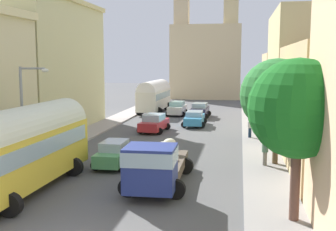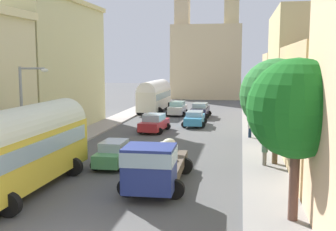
% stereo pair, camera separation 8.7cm
% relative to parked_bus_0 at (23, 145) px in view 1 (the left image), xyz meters
% --- Properties ---
extents(ground_plane, '(154.00, 154.00, 0.00)m').
position_rel_parked_bus_0_xyz_m(ground_plane, '(4.38, 20.85, -2.29)').
color(ground_plane, '#515152').
extents(sidewalk_left, '(2.50, 70.00, 0.14)m').
position_rel_parked_bus_0_xyz_m(sidewalk_left, '(-2.87, 20.85, -2.22)').
color(sidewalk_left, '#9F9691').
rests_on(sidewalk_left, ground).
extents(sidewalk_right, '(2.50, 70.00, 0.14)m').
position_rel_parked_bus_0_xyz_m(sidewalk_right, '(11.63, 20.85, -2.22)').
color(sidewalk_right, gray).
rests_on(sidewalk_right, ground).
extents(building_left_2, '(5.60, 14.47, 11.66)m').
position_rel_parked_bus_0_xyz_m(building_left_2, '(-6.67, 17.02, 3.56)').
color(building_left_2, '#C9C38B').
rests_on(building_left_2, ground).
extents(building_right_1, '(4.95, 12.48, 7.21)m').
position_rel_parked_bus_0_xyz_m(building_right_1, '(15.36, 6.91, 1.32)').
color(building_right_1, tan).
rests_on(building_right_1, ground).
extents(building_right_2, '(5.06, 13.14, 10.54)m').
position_rel_parked_bus_0_xyz_m(building_right_2, '(15.41, 20.39, 2.98)').
color(building_right_2, tan).
rests_on(building_right_2, ground).
extents(building_right_3, '(4.65, 10.61, 7.17)m').
position_rel_parked_bus_0_xyz_m(building_right_3, '(15.21, 33.12, 1.29)').
color(building_right_3, tan).
rests_on(building_right_3, ground).
extents(distant_church, '(11.55, 7.74, 19.03)m').
position_rel_parked_bus_0_xyz_m(distant_church, '(4.38, 52.69, 4.42)').
color(distant_church, '#CEB98C').
rests_on(distant_church, ground).
extents(parked_bus_0, '(3.45, 9.95, 4.13)m').
position_rel_parked_bus_0_xyz_m(parked_bus_0, '(0.00, 0.00, 0.00)').
color(parked_bus_0, yellow).
rests_on(parked_bus_0, ground).
extents(parked_bus_1, '(3.32, 8.99, 3.92)m').
position_rel_parked_bus_0_xyz_m(parked_bus_1, '(-0.21, 31.37, -0.12)').
color(parked_bus_1, beige).
rests_on(parked_bus_1, ground).
extents(cargo_truck_0, '(3.28, 7.23, 2.48)m').
position_rel_parked_bus_0_xyz_m(cargo_truck_0, '(6.16, 1.43, -1.01)').
color(cargo_truck_0, navy).
rests_on(cargo_truck_0, ground).
extents(car_0, '(2.34, 4.41, 1.44)m').
position_rel_parked_bus_0_xyz_m(car_0, '(5.80, 21.80, -1.55)').
color(car_0, '#3B90C7').
rests_on(car_0, ground).
extents(car_1, '(2.40, 4.40, 1.61)m').
position_rel_parked_bus_0_xyz_m(car_1, '(5.71, 28.04, -1.47)').
color(car_1, '#1F1A31').
rests_on(car_1, ground).
extents(car_2, '(2.15, 3.87, 1.53)m').
position_rel_parked_bus_0_xyz_m(car_2, '(2.77, 5.52, -1.52)').
color(car_2, '#4E9959').
rests_on(car_2, ground).
extents(car_3, '(2.55, 4.42, 1.58)m').
position_rel_parked_bus_0_xyz_m(car_3, '(2.62, 17.79, -1.50)').
color(car_3, '#B3262D').
rests_on(car_3, ground).
extents(car_4, '(2.37, 3.89, 1.65)m').
position_rel_parked_bus_0_xyz_m(car_4, '(2.96, 29.18, -1.47)').
color(car_4, silver).
rests_on(car_4, ground).
extents(pedestrian_0, '(0.53, 0.53, 1.79)m').
position_rel_parked_bus_0_xyz_m(pedestrian_0, '(11.65, 6.71, -1.27)').
color(pedestrian_0, slate).
rests_on(pedestrian_0, ground).
extents(pedestrian_1, '(0.54, 0.54, 1.66)m').
position_rel_parked_bus_0_xyz_m(pedestrian_1, '(10.97, 15.69, -1.35)').
color(pedestrian_1, '#192B43').
rests_on(pedestrian_1, ground).
extents(streetlamp_near, '(1.80, 0.28, 5.96)m').
position_rel_parked_bus_0_xyz_m(streetlamp_near, '(-1.86, 3.76, 1.32)').
color(streetlamp_near, gray).
rests_on(streetlamp_near, ground).
extents(roadside_tree_0, '(3.80, 3.80, 6.40)m').
position_rel_parked_bus_0_xyz_m(roadside_tree_0, '(12.28, -1.77, 2.19)').
color(roadside_tree_0, brown).
rests_on(roadside_tree_0, ground).
extents(roadside_tree_1, '(4.37, 4.37, 6.45)m').
position_rel_parked_bus_0_xyz_m(roadside_tree_1, '(12.28, 7.23, 1.96)').
color(roadside_tree_1, brown).
rests_on(roadside_tree_1, ground).
extents(roadside_tree_2, '(3.88, 3.88, 5.99)m').
position_rel_parked_bus_0_xyz_m(roadside_tree_2, '(12.28, 15.60, 1.75)').
color(roadside_tree_2, brown).
rests_on(roadside_tree_2, ground).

